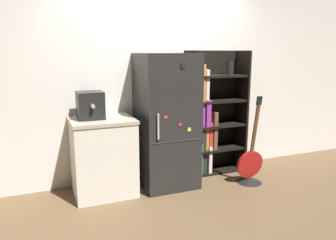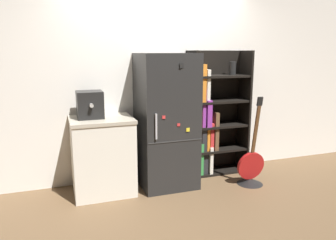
{
  "view_description": "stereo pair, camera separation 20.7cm",
  "coord_description": "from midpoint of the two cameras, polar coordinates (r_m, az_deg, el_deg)",
  "views": [
    {
      "loc": [
        -1.51,
        -3.66,
        1.69
      ],
      "look_at": [
        0.04,
        0.15,
        0.84
      ],
      "focal_mm": 35.0,
      "sensor_mm": 36.0,
      "label": 1
    },
    {
      "loc": [
        -1.31,
        -3.73,
        1.69
      ],
      "look_at": [
        0.04,
        0.15,
        0.84
      ],
      "focal_mm": 35.0,
      "sensor_mm": 36.0,
      "label": 2
    }
  ],
  "objects": [
    {
      "name": "ground_plane",
      "position": [
        4.3,
        1.57,
        -11.5
      ],
      "size": [
        16.0,
        16.0,
        0.0
      ],
      "primitive_type": "plane",
      "color": "brown"
    },
    {
      "name": "wall_back",
      "position": [
        4.42,
        -0.54,
        6.59
      ],
      "size": [
        8.0,
        0.05,
        2.6
      ],
      "color": "white",
      "rests_on": "ground_plane"
    },
    {
      "name": "refrigerator",
      "position": [
        4.14,
        1.09,
        -0.15
      ],
      "size": [
        0.69,
        0.7,
        1.69
      ],
      "color": "black",
      "rests_on": "ground_plane"
    },
    {
      "name": "bookshelf",
      "position": [
        4.62,
        8.52,
        0.01
      ],
      "size": [
        0.85,
        0.35,
        1.72
      ],
      "color": "black",
      "rests_on": "ground_plane"
    },
    {
      "name": "kitchen_counter",
      "position": [
        4.06,
        -9.91,
        -6.06
      ],
      "size": [
        0.73,
        0.65,
        0.93
      ],
      "color": "silver",
      "rests_on": "ground_plane"
    },
    {
      "name": "espresso_machine",
      "position": [
        3.94,
        -12.0,
        2.64
      ],
      "size": [
        0.3,
        0.35,
        0.32
      ],
      "color": "black",
      "rests_on": "kitchen_counter"
    },
    {
      "name": "guitar",
      "position": [
        4.47,
        15.48,
        -8.67
      ],
      "size": [
        0.38,
        0.34,
        1.17
      ],
      "color": "black",
      "rests_on": "ground_plane"
    }
  ]
}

